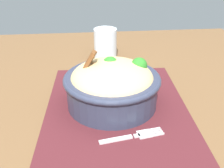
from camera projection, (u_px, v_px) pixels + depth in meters
The scene contains 5 objects.
table at pixel (129, 134), 0.60m from camera, with size 1.19×0.99×0.74m.
placemat at pixel (117, 108), 0.58m from camera, with size 0.41×0.31×0.00m, color #47191E.
bowl at pixel (112, 84), 0.58m from camera, with size 0.21×0.21×0.13m.
fork at pixel (135, 136), 0.50m from camera, with size 0.04×0.13×0.00m.
drinking_glass at pixel (105, 46), 0.82m from camera, with size 0.07×0.07×0.10m.
Camera 1 is at (0.47, -0.09, 1.07)m, focal length 42.07 mm.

